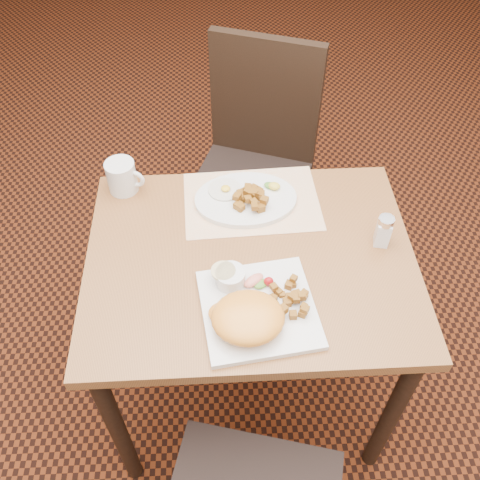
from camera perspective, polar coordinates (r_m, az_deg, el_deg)
The scene contains 15 objects.
ground at distance 2.09m, azimuth 0.83°, elevation -15.01°, with size 8.00×8.00×0.00m, color black.
table at distance 1.55m, azimuth 1.09°, elevation -4.40°, with size 0.90×0.70×0.75m.
chair_far at distance 2.09m, azimuth 1.69°, elevation 8.99°, with size 0.54×0.55×0.97m.
placemat at distance 1.60m, azimuth 1.24°, elevation 4.16°, with size 0.40×0.28×0.00m, color white.
plate_square at distance 1.35m, azimuth 1.99°, elevation -7.38°, with size 0.28×0.28×0.02m, color silver.
plate_oval at distance 1.60m, azimuth 0.62°, elevation 4.36°, with size 0.30×0.23×0.02m, color silver, non-canonical shape.
hollandaise_mound at distance 1.29m, azimuth 0.78°, elevation -8.30°, with size 0.18×0.16×0.07m.
ramekin at distance 1.37m, azimuth -1.10°, elevation -3.93°, with size 0.09×0.08×0.04m.
garnish_sq at distance 1.38m, azimuth 2.01°, elevation -4.43°, with size 0.08×0.06×0.03m.
fried_egg at distance 1.61m, azimuth -1.62°, elevation 5.42°, with size 0.10×0.10×0.02m.
garnish_ov at distance 1.62m, azimuth 3.51°, elevation 5.78°, with size 0.06×0.05×0.02m.
salt_shaker at distance 1.51m, azimuth 15.06°, elevation 0.97°, with size 0.05×0.05×0.10m.
coffee_mug at distance 1.65m, azimuth -12.43°, elevation 6.61°, with size 0.12×0.09×0.10m.
home_fries_sq at distance 1.35m, azimuth 5.54°, elevation -6.20°, with size 0.10×0.12×0.03m.
home_fries_ov at distance 1.57m, azimuth 1.12°, elevation 4.60°, with size 0.11×0.12×0.04m.
Camera 1 is at (-0.08, -0.93, 1.88)m, focal length 40.00 mm.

